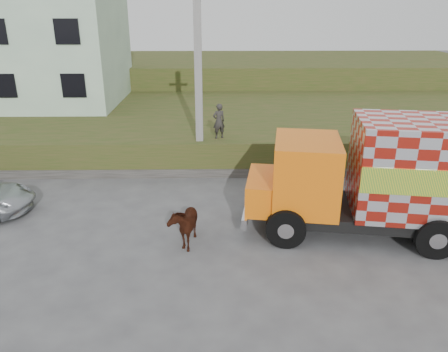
{
  "coord_description": "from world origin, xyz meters",
  "views": [
    {
      "loc": [
        -0.27,
        -13.34,
        6.88
      ],
      "look_at": [
        -0.02,
        0.9,
        1.3
      ],
      "focal_mm": 35.0,
      "sensor_mm": 36.0,
      "label": 1
    }
  ],
  "objects_px": {
    "cow": "(184,223)",
    "cargo_truck": "(400,178)",
    "pedestrian": "(219,121)",
    "utility_pole": "(198,79)"
  },
  "relations": [
    {
      "from": "utility_pole",
      "to": "pedestrian",
      "type": "distance_m",
      "value": 2.02
    },
    {
      "from": "utility_pole",
      "to": "cow",
      "type": "distance_m",
      "value": 6.94
    },
    {
      "from": "cow",
      "to": "cargo_truck",
      "type": "bearing_deg",
      "value": 9.99
    },
    {
      "from": "cargo_truck",
      "to": "pedestrian",
      "type": "height_order",
      "value": "cargo_truck"
    },
    {
      "from": "pedestrian",
      "to": "cargo_truck",
      "type": "bearing_deg",
      "value": 109.87
    },
    {
      "from": "cargo_truck",
      "to": "cow",
      "type": "relative_size",
      "value": 5.41
    },
    {
      "from": "cow",
      "to": "pedestrian",
      "type": "height_order",
      "value": "pedestrian"
    },
    {
      "from": "utility_pole",
      "to": "cow",
      "type": "height_order",
      "value": "utility_pole"
    },
    {
      "from": "cow",
      "to": "pedestrian",
      "type": "bearing_deg",
      "value": 86.01
    },
    {
      "from": "cargo_truck",
      "to": "cow",
      "type": "xyz_separation_m",
      "value": [
        -6.64,
        -0.48,
        -1.25
      ]
    }
  ]
}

